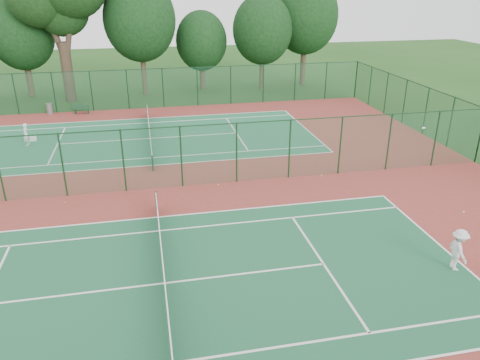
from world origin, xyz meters
name	(u,v)px	position (x,y,z in m)	size (l,w,h in m)	color
ground	(155,188)	(0.00, 0.00, 0.00)	(120.00, 120.00, 0.00)	#1F4916
red_pad	(155,188)	(0.00, 0.00, 0.01)	(40.00, 36.00, 0.01)	maroon
court_near	(164,283)	(0.00, -9.00, 0.01)	(23.77, 10.97, 0.01)	#1C5937
court_far	(150,138)	(0.00, 9.00, 0.01)	(23.77, 10.97, 0.01)	#216843
fence_north	(145,89)	(0.00, 18.00, 1.76)	(40.00, 0.09, 3.50)	#184A2F
fence_east	(480,135)	(20.00, 0.00, 1.76)	(0.09, 36.00, 3.50)	#1C5439
fence_divider	(153,159)	(0.00, 0.00, 1.76)	(40.00, 0.09, 3.50)	#1A502F
tennis_net_near	(163,272)	(0.00, -9.00, 0.54)	(0.10, 12.90, 0.97)	#153B23
tennis_net_far	(149,131)	(0.00, 9.00, 0.54)	(0.10, 12.90, 0.97)	#163E23
player_near	(458,250)	(11.38, -10.38, 0.90)	(1.13, 0.65, 1.75)	silver
player_far	(26,134)	(-8.38, 9.20, 0.80)	(0.57, 0.37, 1.56)	silver
trash_bin	(50,109)	(-8.18, 17.60, 0.47)	(0.51, 0.51, 0.91)	slate
bench	(81,109)	(-5.54, 17.08, 0.44)	(1.39, 0.60, 0.83)	#13391E
kit_bag	(30,139)	(-8.37, 10.16, 0.16)	(0.82, 0.31, 0.31)	white
stray_ball_a	(218,185)	(3.50, -0.32, 0.05)	(0.08, 0.08, 0.08)	yellow
stray_ball_b	(321,175)	(9.66, -0.20, 0.05)	(0.08, 0.08, 0.08)	#C9DD33
stray_ball_c	(65,202)	(-4.62, -0.90, 0.04)	(0.07, 0.07, 0.07)	gold
evergreen_row	(150,93)	(0.50, 24.25, 0.00)	(39.00, 5.00, 12.00)	black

